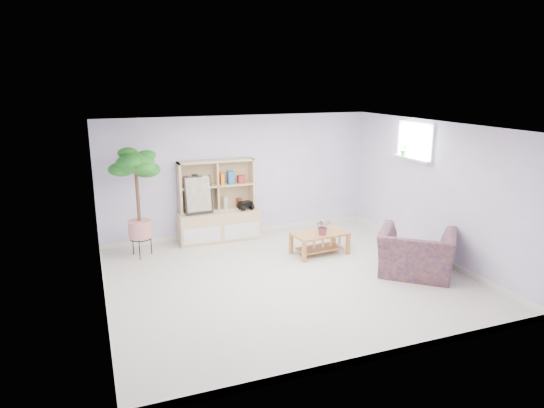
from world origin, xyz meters
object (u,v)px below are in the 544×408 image
object	(u,v)px
coffee_table	(320,243)
floor_tree	(138,204)
armchair	(416,250)
storage_unit	(218,201)

from	to	relation	value
coffee_table	floor_tree	xyz separation A→B (m)	(-3.02, 1.03, 0.77)
armchair	coffee_table	bearing A→B (deg)	-13.73
coffee_table	floor_tree	distance (m)	3.29
storage_unit	coffee_table	world-z (taller)	storage_unit
coffee_table	armchair	bearing A→B (deg)	-60.39
storage_unit	coffee_table	size ratio (longest dim) A/B	1.61
storage_unit	armchair	distance (m)	3.80
floor_tree	armchair	distance (m)	4.75
coffee_table	armchair	world-z (taller)	armchair
floor_tree	armchair	size ratio (longest dim) A/B	1.68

